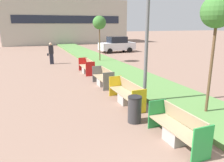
# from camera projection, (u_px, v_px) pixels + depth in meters

# --- Properties ---
(planter_grass_strip) EXTENTS (2.80, 120.00, 0.18)m
(planter_grass_strip) POSITION_uv_depth(u_px,v_px,m) (123.00, 72.00, 14.95)
(planter_grass_strip) COLOR #568442
(planter_grass_strip) RESTS_ON ground
(building_backdrop) EXTENTS (20.27, 8.76, 7.21)m
(building_backdrop) POSITION_uv_depth(u_px,v_px,m) (65.00, 22.00, 38.68)
(building_backdrop) COLOR #B2AD9E
(building_backdrop) RESTS_ON ground
(bench_green_frame) EXTENTS (0.65, 2.05, 0.94)m
(bench_green_frame) POSITION_uv_depth(u_px,v_px,m) (177.00, 130.00, 6.24)
(bench_green_frame) COLOR #9E9B96
(bench_green_frame) RESTS_ON ground
(bench_yellow_frame) EXTENTS (0.65, 2.38, 0.94)m
(bench_yellow_frame) POSITION_uv_depth(u_px,v_px,m) (127.00, 95.00, 9.28)
(bench_yellow_frame) COLOR #9E9B96
(bench_yellow_frame) RESTS_ON ground
(bench_grey_frame) EXTENTS (0.65, 1.91, 0.94)m
(bench_grey_frame) POSITION_uv_depth(u_px,v_px,m) (103.00, 79.00, 11.98)
(bench_grey_frame) COLOR #9E9B96
(bench_grey_frame) RESTS_ON ground
(bench_red_frame) EXTENTS (0.65, 2.02, 0.94)m
(bench_red_frame) POSITION_uv_depth(u_px,v_px,m) (87.00, 68.00, 15.06)
(bench_red_frame) COLOR #9E9B96
(bench_red_frame) RESTS_ON ground
(litter_bin) EXTENTS (0.48, 0.48, 0.93)m
(litter_bin) POSITION_uv_depth(u_px,v_px,m) (135.00, 109.00, 7.47)
(litter_bin) COLOR #2D2D30
(litter_bin) RESTS_ON ground
(street_lamp_post) EXTENTS (0.24, 0.44, 7.23)m
(street_lamp_post) POSITION_uv_depth(u_px,v_px,m) (148.00, 5.00, 8.18)
(street_lamp_post) COLOR #56595B
(street_lamp_post) RESTS_ON ground
(sapling_tree_near) EXTENTS (1.10, 1.10, 4.25)m
(sapling_tree_near) POSITION_uv_depth(u_px,v_px,m) (217.00, 13.00, 7.19)
(sapling_tree_near) COLOR brown
(sapling_tree_near) RESTS_ON ground
(sapling_tree_far) EXTENTS (1.13, 1.13, 3.97)m
(sapling_tree_far) POSITION_uv_depth(u_px,v_px,m) (99.00, 23.00, 18.42)
(sapling_tree_far) COLOR brown
(sapling_tree_far) RESTS_ON ground
(pedestrian_walking) EXTENTS (0.53, 0.24, 1.80)m
(pedestrian_walking) POSITION_uv_depth(u_px,v_px,m) (51.00, 53.00, 18.30)
(pedestrian_walking) COLOR #232633
(pedestrian_walking) RESTS_ON ground
(parked_car_distant) EXTENTS (4.28, 2.00, 1.86)m
(parked_car_distant) POSITION_uv_depth(u_px,v_px,m) (117.00, 45.00, 26.00)
(parked_car_distant) COLOR silver
(parked_car_distant) RESTS_ON ground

